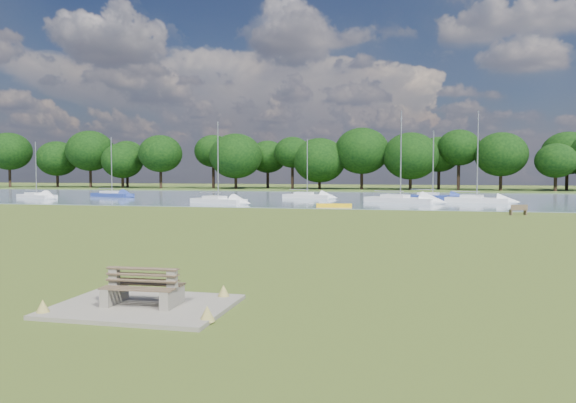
% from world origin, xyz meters
% --- Properties ---
extents(ground, '(220.00, 220.00, 0.00)m').
position_xyz_m(ground, '(0.00, 0.00, 0.00)').
color(ground, brown).
extents(river, '(220.00, 40.00, 0.10)m').
position_xyz_m(river, '(0.00, 42.00, 0.00)').
color(river, slate).
rests_on(river, ground).
extents(far_bank, '(220.00, 20.00, 0.40)m').
position_xyz_m(far_bank, '(0.00, 72.00, 0.00)').
color(far_bank, '#4C6626').
rests_on(far_bank, ground).
extents(concrete_pad, '(4.20, 3.20, 0.10)m').
position_xyz_m(concrete_pad, '(0.00, -14.00, 0.05)').
color(concrete_pad, gray).
rests_on(concrete_pad, ground).
extents(bench_pair, '(1.84, 1.13, 0.97)m').
position_xyz_m(bench_pair, '(0.00, -14.00, 0.50)').
color(bench_pair, gray).
rests_on(bench_pair, concrete_pad).
extents(riverbank_bench, '(1.37, 0.77, 0.81)m').
position_xyz_m(riverbank_bench, '(13.91, 18.57, 0.41)').
color(riverbank_bench, brown).
rests_on(riverbank_bench, ground).
extents(kayak, '(3.25, 1.08, 0.32)m').
position_xyz_m(kayak, '(-0.85, 24.00, 0.21)').
color(kayak, yellow).
rests_on(kayak, river).
extents(tree_line, '(124.00, 8.40, 10.16)m').
position_xyz_m(tree_line, '(-9.41, 68.00, 6.06)').
color(tree_line, black).
rests_on(tree_line, far_bank).
extents(sailboat_0, '(6.17, 3.25, 7.07)m').
position_xyz_m(sailboat_0, '(-6.41, 39.41, 0.48)').
color(sailboat_0, silver).
rests_on(sailboat_0, river).
extents(sailboat_1, '(7.70, 5.07, 9.44)m').
position_xyz_m(sailboat_1, '(4.70, 32.76, 0.54)').
color(sailboat_1, silver).
rests_on(sailboat_1, river).
extents(sailboat_2, '(6.65, 3.53, 7.86)m').
position_xyz_m(sailboat_2, '(8.14, 39.99, 0.52)').
color(sailboat_2, navy).
rests_on(sailboat_2, river).
extents(sailboat_3, '(6.30, 3.91, 6.78)m').
position_xyz_m(sailboat_3, '(-38.30, 32.60, 0.44)').
color(sailboat_3, silver).
rests_on(sailboat_3, river).
extents(sailboat_5, '(6.45, 3.27, 9.44)m').
position_xyz_m(sailboat_5, '(12.40, 34.27, 0.55)').
color(sailboat_5, silver).
rests_on(sailboat_5, river).
extents(sailboat_6, '(6.46, 3.80, 7.48)m').
position_xyz_m(sailboat_6, '(-30.91, 37.13, 0.49)').
color(sailboat_6, navy).
rests_on(sailboat_6, river).
extents(sailboat_7, '(6.46, 4.04, 8.21)m').
position_xyz_m(sailboat_7, '(-13.10, 26.96, 0.50)').
color(sailboat_7, silver).
rests_on(sailboat_7, river).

